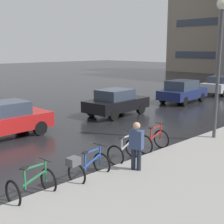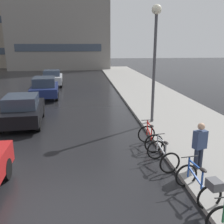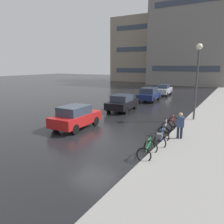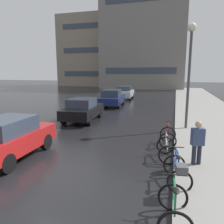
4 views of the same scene
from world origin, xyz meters
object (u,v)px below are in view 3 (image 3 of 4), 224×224
object	(u,v)px
bicycle_second	(161,138)
car_black	(122,103)
bicycle_farthest	(172,123)
car_red	(76,117)
pedestrian	(180,125)
car_navy	(149,94)
streetlamp	(198,68)
bicycle_third	(165,129)
car_silver	(163,90)
bicycle_nearest	(147,150)

from	to	relation	value
bicycle_second	car_black	xyz separation A→B (m)	(-6.02, 7.13, 0.28)
bicycle_farthest	car_red	bearing A→B (deg)	-151.49
bicycle_second	pedestrian	xyz separation A→B (m)	(0.61, 1.47, 0.44)
car_black	car_navy	size ratio (longest dim) A/B	0.97
pedestrian	streetlamp	distance (m)	5.87
bicycle_second	car_red	bearing A→B (deg)	175.55
bicycle_third	car_silver	distance (m)	18.27
bicycle_third	car_navy	xyz separation A→B (m)	(-5.49, 11.60, 0.42)
car_silver	bicycle_farthest	bearing A→B (deg)	-70.51
bicycle_second	car_silver	bearing A→B (deg)	107.21
car_black	pedestrian	world-z (taller)	pedestrian
streetlamp	car_navy	bearing A→B (deg)	131.68
bicycle_farthest	bicycle_second	bearing A→B (deg)	-83.56
car_silver	car_navy	bearing A→B (deg)	-88.71
car_black	car_silver	world-z (taller)	car_silver
bicycle_third	car_navy	size ratio (longest dim) A/B	0.28
bicycle_third	car_black	size ratio (longest dim) A/B	0.29
car_black	car_navy	xyz separation A→B (m)	(0.15, 6.47, 0.04)
streetlamp	pedestrian	bearing A→B (deg)	-88.47
bicycle_second	car_navy	world-z (taller)	car_navy
bicycle_farthest	pedestrian	bearing A→B (deg)	-64.20
car_navy	car_silver	bearing A→B (deg)	91.29
bicycle_second	car_red	size ratio (longest dim) A/B	0.38
bicycle_second	car_navy	bearing A→B (deg)	113.35
car_red	car_silver	xyz separation A→B (m)	(0.07, 18.90, -0.01)
bicycle_nearest	car_red	size ratio (longest dim) A/B	0.30
bicycle_nearest	car_navy	bearing A→B (deg)	110.74
bicycle_third	car_silver	xyz separation A→B (m)	(-5.62, 17.38, 0.39)
bicycle_nearest	car_silver	bearing A→B (deg)	105.69
bicycle_farthest	streetlamp	distance (m)	4.69
car_black	streetlamp	bearing A→B (deg)	-5.75
bicycle_third	car_silver	bearing A→B (deg)	107.92
bicycle_farthest	car_black	world-z (taller)	car_black
bicycle_nearest	bicycle_third	xyz separation A→B (m)	(-0.30, 3.68, 0.00)
bicycle_second	pedestrian	world-z (taller)	pedestrian
streetlamp	car_black	bearing A→B (deg)	174.25
bicycle_second	car_navy	xyz separation A→B (m)	(-5.87, 13.60, 0.33)
bicycle_farthest	streetlamp	xyz separation A→B (m)	(0.87, 2.92, 3.57)
car_red	car_silver	size ratio (longest dim) A/B	0.95
bicycle_third	streetlamp	world-z (taller)	streetlamp
bicycle_second	bicycle_farthest	distance (m)	3.58
car_navy	streetlamp	bearing A→B (deg)	-48.32
bicycle_farthest	streetlamp	size ratio (longest dim) A/B	0.19
car_black	streetlamp	xyz separation A→B (m)	(6.49, -0.65, 3.21)
car_red	car_silver	distance (m)	18.90
bicycle_nearest	bicycle_farthest	xyz separation A→B (m)	(-0.32, 5.24, 0.01)
bicycle_nearest	car_black	xyz separation A→B (m)	(-5.94, 8.82, 0.37)
bicycle_nearest	pedestrian	distance (m)	3.27
bicycle_farthest	car_red	distance (m)	6.47
bicycle_third	streetlamp	distance (m)	5.80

